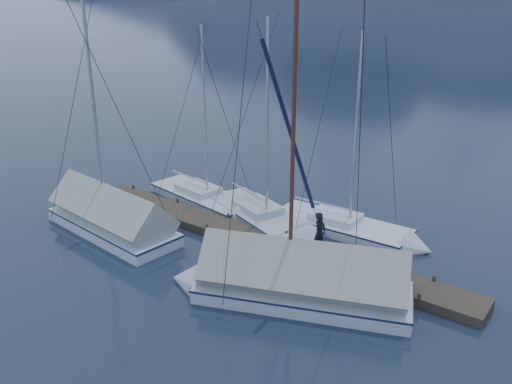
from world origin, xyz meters
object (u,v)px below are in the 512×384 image
sailboat_open_left (214,203)px  person (320,233)px  sailboat_open_mid (273,225)px  sailboat_covered_far (104,217)px  sailboat_covered_near (284,283)px  sailboat_open_right (360,232)px

sailboat_open_left → person: (6.64, -1.77, 1.00)m
sailboat_open_mid → person: 3.40m
sailboat_open_mid → sailboat_covered_far: sailboat_covered_far is taller
sailboat_open_left → person: 6.95m
sailboat_open_mid → sailboat_covered_near: 5.35m
sailboat_covered_near → sailboat_covered_far: size_ratio=0.99×
sailboat_open_left → sailboat_open_mid: 3.69m
sailboat_open_mid → person: bearing=-23.8°
sailboat_open_mid → sailboat_open_right: size_ratio=1.05×
sailboat_covered_near → sailboat_covered_far: sailboat_covered_far is taller
sailboat_covered_near → person: bearing=96.6°
sailboat_covered_near → person: sailboat_covered_near is taller
sailboat_open_mid → sailboat_covered_far: 7.21m
sailboat_open_right → person: bearing=-95.8°
person → sailboat_covered_far: bearing=107.3°
sailboat_open_mid → sailboat_covered_far: size_ratio=0.89×
sailboat_open_left → sailboat_open_right: sailboat_open_right is taller
sailboat_open_mid → person: (2.98, -1.31, 0.99)m
sailboat_covered_near → sailboat_covered_far: (-9.18, 0.01, -0.01)m
sailboat_open_right → sailboat_covered_near: sailboat_covered_near is taller
sailboat_open_left → sailboat_covered_far: sailboat_covered_far is taller
sailboat_open_right → sailboat_covered_near: (0.04, -5.78, 0.37)m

